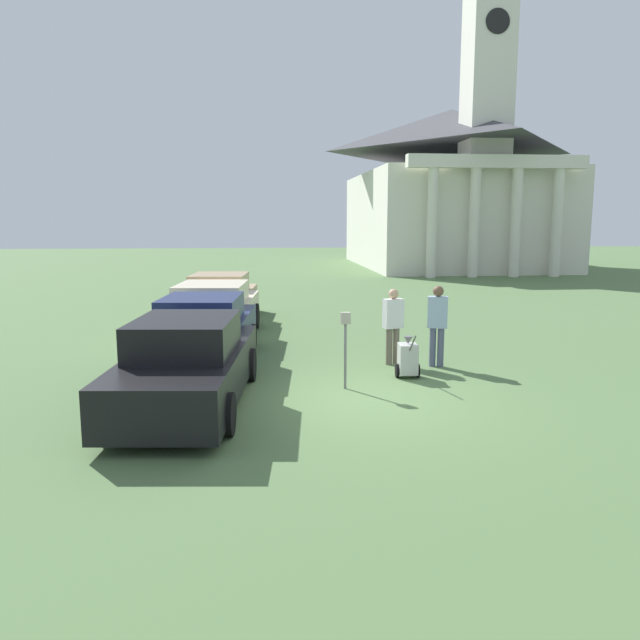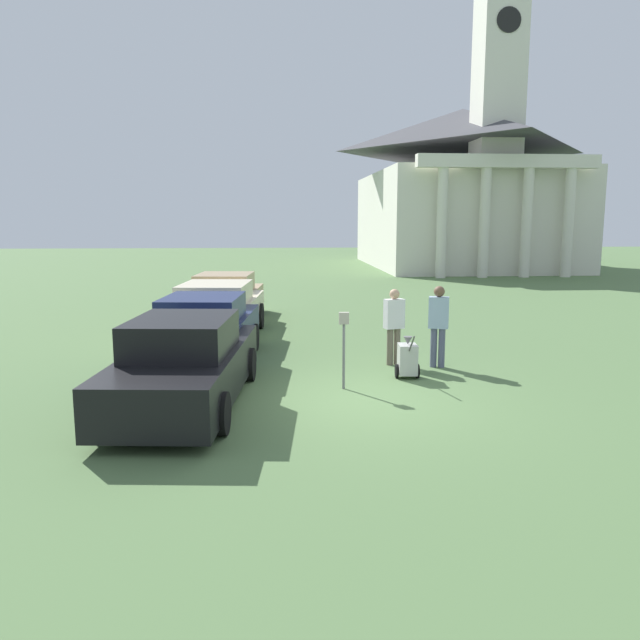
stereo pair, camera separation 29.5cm
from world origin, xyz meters
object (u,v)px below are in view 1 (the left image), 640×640
(person_supervisor, at_px, (437,321))
(parked_car_cream, at_px, (214,313))
(person_worker, at_px, (393,322))
(parked_car_black, at_px, (188,365))
(parked_car_navy, at_px, (204,333))
(equipment_cart, at_px, (408,359))
(parking_meter, at_px, (345,336))
(church, at_px, (451,184))
(parked_car_tan, at_px, (221,299))

(person_supervisor, bearing_deg, parked_car_cream, -18.48)
(parked_car_cream, distance_m, person_worker, 5.26)
(parked_car_black, xyz_separation_m, parked_car_navy, (0.00, 2.97, 0.01))
(parked_car_cream, bearing_deg, equipment_cart, -41.61)
(parked_car_navy, bearing_deg, person_supervisor, -1.51)
(parking_meter, distance_m, church, 32.62)
(parked_car_black, xyz_separation_m, parked_car_tan, (0.00, 9.01, -0.01))
(parked_car_navy, xyz_separation_m, person_worker, (4.11, -0.30, 0.24))
(person_worker, bearing_deg, parking_meter, 38.94)
(person_worker, xyz_separation_m, person_supervisor, (0.90, -0.30, 0.06))
(parked_car_black, distance_m, parked_car_tan, 9.01)
(parked_car_tan, distance_m, church, 26.60)
(parked_car_tan, xyz_separation_m, person_supervisor, (5.01, -6.63, 0.31))
(parked_car_tan, distance_m, person_supervisor, 8.32)
(parked_car_black, height_order, parked_car_navy, parked_car_black)
(person_supervisor, distance_m, equipment_cart, 1.36)
(parked_car_black, height_order, parked_car_cream, parked_car_black)
(parking_meter, height_order, person_worker, person_worker)
(equipment_cart, bearing_deg, church, 74.91)
(church, bearing_deg, parked_car_tan, -122.52)
(person_supervisor, bearing_deg, parked_car_tan, -35.91)
(parked_car_black, bearing_deg, parked_car_cream, 95.28)
(parked_car_cream, relative_size, person_worker, 3.27)
(parked_car_cream, xyz_separation_m, parked_car_tan, (-0.00, 3.06, -0.02))
(parking_meter, bearing_deg, church, 69.60)
(parked_car_black, xyz_separation_m, parking_meter, (2.80, 0.79, 0.31))
(parked_car_black, xyz_separation_m, person_supervisor, (5.01, 2.37, 0.30))
(parked_car_black, bearing_deg, parking_meter, 21.02)
(parked_car_cream, bearing_deg, parked_car_tan, 95.29)
(parking_meter, bearing_deg, parked_car_black, -164.26)
(person_worker, bearing_deg, church, -125.71)
(parked_car_black, distance_m, church, 34.44)
(parked_car_tan, bearing_deg, parked_car_black, -84.72)
(parked_car_black, xyz_separation_m, church, (14.07, 31.07, 4.80))
(parked_car_tan, bearing_deg, parked_car_navy, -84.71)
(church, bearing_deg, person_worker, -109.33)
(parked_car_navy, relative_size, person_supervisor, 2.78)
(person_supervisor, bearing_deg, person_worker, -1.40)
(church, bearing_deg, parked_car_black, -114.36)
(parked_car_tan, distance_m, person_worker, 7.55)
(parked_car_cream, bearing_deg, parked_car_navy, -84.71)
(person_supervisor, xyz_separation_m, equipment_cart, (-0.84, -0.88, -0.62))
(parked_car_tan, distance_m, equipment_cart, 8.59)
(parked_car_navy, height_order, church, church)
(parked_car_navy, bearing_deg, person_worker, 1.16)
(parked_car_black, bearing_deg, church, 70.93)
(parking_meter, bearing_deg, parked_car_cream, 118.51)
(parked_car_tan, relative_size, parking_meter, 3.27)
(parked_car_navy, xyz_separation_m, equipment_cart, (4.16, -1.47, -0.32))
(parked_car_black, xyz_separation_m, person_worker, (4.11, 2.67, 0.25))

